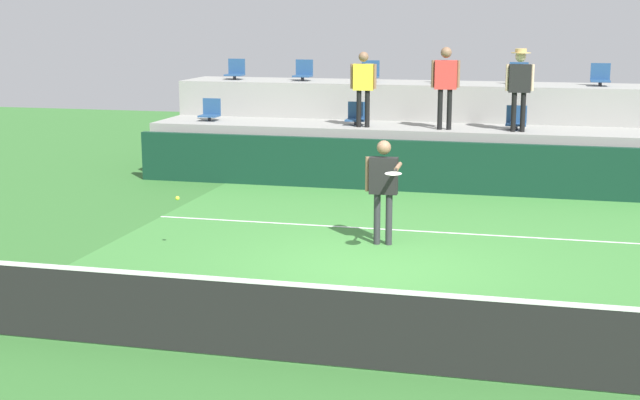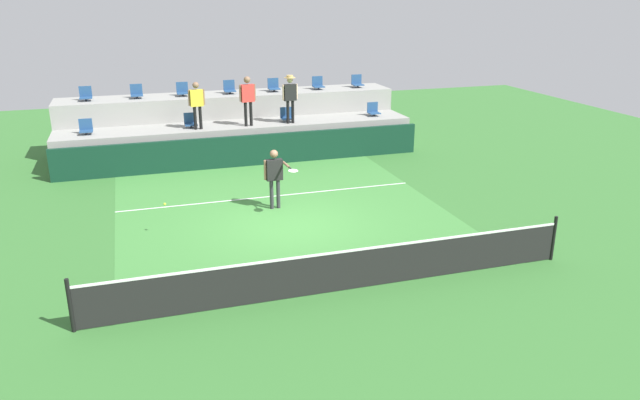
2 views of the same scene
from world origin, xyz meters
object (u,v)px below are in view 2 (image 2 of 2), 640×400
Objects in this scene: spectator_in_grey at (197,101)px; stadium_chair_lower_left at (191,122)px; stadium_chair_lower_right at (287,116)px; spectator_in_white at (248,96)px; stadium_chair_upper_far_right at (357,82)px; tennis_ball at (165,204)px; stadium_chair_lower_far_left at (86,128)px; stadium_chair_lower_far_right at (373,110)px; spectator_with_hat at (290,94)px; tennis_player at (275,173)px; stadium_chair_upper_mid_right at (274,86)px; stadium_chair_upper_center at (229,88)px; stadium_chair_upper_far_left at (86,95)px; stadium_chair_upper_right at (318,84)px; stadium_chair_upper_mid_left at (182,90)px; stadium_chair_upper_left at (137,92)px.

stadium_chair_lower_left is at bearing 120.36° from spectator_in_grey.
stadium_chair_lower_right is 1.80m from spectator_in_white.
stadium_chair_upper_far_right reaches higher than tennis_ball.
stadium_chair_lower_far_left is 1.00× the size of stadium_chair_lower_far_right.
stadium_chair_lower_left is 1.00× the size of stadium_chair_lower_far_right.
tennis_player is at bearing -109.28° from spectator_with_hat.
tennis_player is at bearing -74.16° from stadium_chair_lower_left.
stadium_chair_lower_right is at bearing -88.53° from stadium_chair_upper_mid_right.
spectator_with_hat reaches higher than stadium_chair_upper_center.
spectator_in_white is (1.81, -0.00, 0.09)m from spectator_in_grey.
spectator_in_white reaches higher than tennis_ball.
stadium_chair_upper_far_left is at bearing 89.49° from stadium_chair_lower_far_left.
spectator_in_grey is 24.55× the size of tennis_ball.
spectator_in_grey is at bearing -30.22° from stadium_chair_upper_far_left.
stadium_chair_upper_right is (3.62, 0.00, 0.00)m from stadium_chair_upper_center.
stadium_chair_lower_far_left is 10.62m from stadium_chair_lower_far_right.
tennis_player is (1.68, -5.91, -0.40)m from stadium_chair_lower_left.
stadium_chair_upper_far_right is 12.36m from tennis_ball.
stadium_chair_upper_mid_right is 1.00× the size of stadium_chair_upper_far_right.
stadium_chair_upper_far_left is (-7.09, 1.80, 0.85)m from stadium_chair_lower_right.
stadium_chair_upper_center is at bearing 180.00° from stadium_chair_upper_right.
tennis_ball is (-1.40, -8.84, -1.46)m from stadium_chair_upper_mid_left.
tennis_ball is (-1.45, -7.04, -0.61)m from stadium_chair_lower_left.
stadium_chair_lower_far_right is 1.00× the size of stadium_chair_upper_far_left.
stadium_chair_lower_left is 7.08m from stadium_chair_lower_far_right.
stadium_chair_lower_right is 8.66m from tennis_ball.
stadium_chair_lower_right is at bearing -26.48° from stadium_chair_upper_mid_left.
stadium_chair_upper_center reaches higher than stadium_chair_lower_far_left.
stadium_chair_upper_mid_left is at bearing 180.00° from stadium_chair_upper_right.
stadium_chair_upper_center is 0.31× the size of spectator_in_grey.
tennis_player is (-5.40, -5.91, -0.40)m from stadium_chair_lower_far_right.
stadium_chair_upper_center is at bearing 0.00° from stadium_chair_upper_mid_left.
stadium_chair_upper_mid_left is at bearing 133.72° from spectator_in_white.
stadium_chair_lower_right and stadium_chair_lower_far_right have the same top height.
stadium_chair_upper_right is at bearing 64.43° from tennis_player.
stadium_chair_upper_mid_left is at bearing 27.28° from stadium_chair_lower_far_left.
stadium_chair_upper_mid_right is (7.06, 1.80, 0.85)m from stadium_chair_lower_far_left.
spectator_in_grey is at bearing -59.64° from stadium_chair_lower_left.
stadium_chair_upper_far_right is at bearing 90.21° from stadium_chair_lower_far_right.
spectator_in_white reaches higher than stadium_chair_lower_left.
stadium_chair_upper_far_left is at bearing 180.00° from stadium_chair_upper_far_right.
stadium_chair_upper_left is 2.94m from spectator_in_grey.
stadium_chair_lower_far_right is (3.52, 0.00, 0.00)m from stadium_chair_lower_right.
stadium_chair_upper_left is at bearing 180.00° from stadium_chair_upper_center.
stadium_chair_lower_left is 0.31× the size of spectator_in_grey.
stadium_chair_upper_left is at bearing 168.46° from stadium_chair_lower_far_right.
spectator_with_hat is at bearing -128.82° from stadium_chair_upper_right.
stadium_chair_upper_right reaches higher than stadium_chair_lower_far_left.
stadium_chair_lower_far_right is 5.69m from stadium_chair_upper_center.
stadium_chair_upper_mid_right is 0.29× the size of spectator_with_hat.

